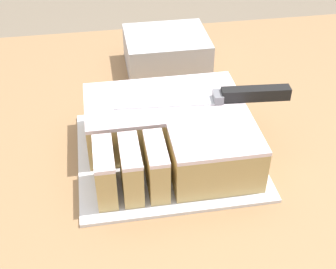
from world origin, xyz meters
TOP-DOWN VIEW (x-y plane):
  - cake_board at (-0.02, 0.01)m, footprint 0.32×0.29m
  - cake at (-0.01, 0.01)m, footprint 0.28×0.25m
  - knife at (0.11, 0.03)m, footprint 0.31×0.05m
  - storage_box at (0.03, 0.33)m, footprint 0.18×0.16m

SIDE VIEW (x-z plane):
  - cake_board at x=-0.02m, z-range 0.89..0.90m
  - storage_box at x=0.03m, z-range 0.89..0.97m
  - cake at x=-0.01m, z-range 0.90..0.98m
  - knife at x=0.11m, z-range 0.98..1.00m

